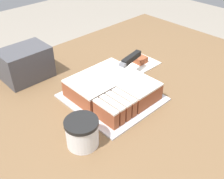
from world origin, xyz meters
The scene contains 8 objects.
countertop centered at (0.00, 0.00, 0.46)m, with size 1.40×1.10×0.91m.
cake_board centered at (-0.07, 0.05, 0.92)m, with size 0.29×0.30×0.01m.
cake centered at (-0.06, 0.05, 0.95)m, with size 0.24×0.26×0.06m.
knife centered at (0.06, 0.10, 0.99)m, with size 0.32×0.08×0.02m.
coffee_cup centered at (-0.28, -0.05, 0.96)m, with size 0.10×0.10×0.09m.
paper_napkin centered at (0.19, 0.14, 0.92)m, with size 0.13×0.13×0.01m.
brownie centered at (0.19, 0.14, 0.93)m, with size 0.05×0.05×0.03m.
storage_box centered at (-0.21, 0.38, 0.98)m, with size 0.18×0.13×0.13m.
Camera 1 is at (-0.59, -0.50, 1.48)m, focal length 42.00 mm.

